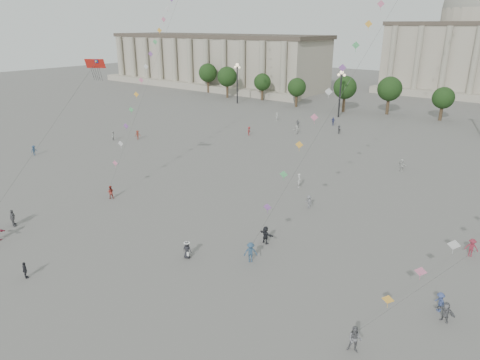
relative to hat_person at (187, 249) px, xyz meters
The scene contains 30 objects.
ground 3.47m from the hat_person, 132.84° to the right, with size 360.00×360.00×0.00m, color #5F5C59.
hall_west 119.96m from the hat_person, 130.21° to the left, with size 84.00×26.22×17.20m.
hall_central 127.48m from the hat_person, 91.03° to the left, with size 48.30×34.30×35.50m.
tree_row 75.71m from the hat_person, 91.73° to the left, with size 137.12×5.12×8.00m.
lamp_post_far_west 82.70m from the hat_person, 125.00° to the left, with size 2.00×0.90×10.65m.
lamp_post_mid_west 70.01m from the hat_person, 104.36° to the left, with size 2.00×0.90×10.65m.
person_crowd_0 60.64m from the hat_person, 103.76° to the left, with size 1.02×0.43×1.74m, color navy.
person_crowd_1 46.61m from the hat_person, 151.48° to the left, with size 0.84×0.66×1.74m, color #B3B4AF.
person_crowd_2 45.70m from the hat_person, 146.16° to the left, with size 1.10×0.63×1.71m, color maroon.
person_crowd_3 7.93m from the hat_person, 58.94° to the left, with size 1.68×0.54×1.82m, color #232328.
person_crowd_4 50.44m from the hat_person, 109.32° to the left, with size 1.55×0.49×1.67m, color silver.
person_crowd_5 44.10m from the hat_person, 169.23° to the left, with size 1.07×0.61×1.65m, color navy.
person_crowd_6 17.28m from the hat_person, 79.37° to the left, with size 1.03×0.59×1.60m, color slate.
person_crowd_7 38.18m from the hat_person, 79.06° to the left, with size 1.64×0.52×1.77m, color silver.
person_crowd_8 26.39m from the hat_person, 38.55° to the left, with size 1.16×0.67×1.79m, color maroon.
person_crowd_10 61.58m from the hat_person, 115.50° to the left, with size 0.64×0.42×1.76m, color beige.
person_crowd_12 53.86m from the hat_person, 100.85° to the left, with size 1.54×0.49×1.66m, color #5A5A5E.
person_crowd_13 22.30m from the hat_person, 93.06° to the left, with size 0.69×0.45×1.90m, color beige.
person_crowd_14 21.36m from the hat_person, 16.42° to the left, with size 1.03×0.59×1.60m, color #354478.
person_crowd_16 56.27m from the hat_person, 110.27° to the left, with size 0.95×0.40×1.62m, color slate.
person_crowd_17 47.00m from the hat_person, 119.73° to the left, with size 1.11×0.64×1.71m, color maroon.
person_crowd_18 21.73m from the hat_person, 13.45° to the left, with size 1.48×0.47×1.60m, color #5E5E62.
tourist_1 20.79m from the hat_person, 161.77° to the right, with size 1.00×0.42×1.71m, color black.
tourist_3 20.43m from the hat_person, 160.86° to the right, with size 1.12×0.47×1.91m, color slate.
tourist_4 13.79m from the hat_person, 128.06° to the right, with size 0.89×0.37×1.52m, color #222227.
kite_flyer_0 18.27m from the hat_person, 165.62° to the left, with size 0.81×0.63×1.66m, color maroon.
kite_flyer_1 5.88m from the hat_person, 31.29° to the left, with size 1.25×0.72×1.94m, color navy.
kite_flyer_2 17.29m from the hat_person, ahead, with size 0.93×0.72×1.91m, color slate.
hat_person is the anchor object (origin of this frame).
dragon_kite 23.42m from the hat_person, 166.36° to the left, with size 2.53×9.32×22.63m.
Camera 1 is at (27.48, -21.97, 20.39)m, focal length 32.00 mm.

